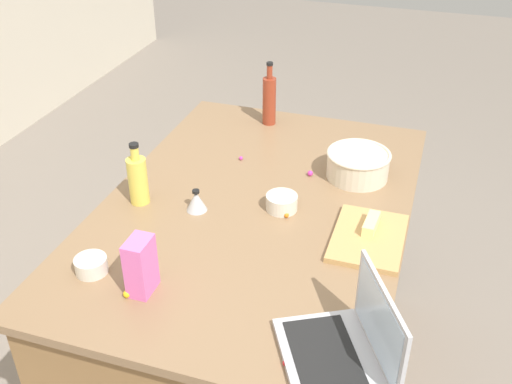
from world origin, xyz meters
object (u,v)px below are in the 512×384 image
bottle_soy (269,99)px  butter_stick_left (371,224)px  laptop (346,348)px  cutting_board (368,238)px  candy_bag (141,266)px  mixing_bowl_large (358,164)px  bottle_oil (138,179)px  ramekin_medium (91,265)px  ramekin_small (282,202)px  kitchen_timer (196,201)px

bottle_soy → butter_stick_left: 0.86m
laptop → bottle_soy: size_ratio=1.39×
cutting_board → candy_bag: (-0.42, 0.56, 0.08)m
laptop → mixing_bowl_large: (0.88, 0.12, 0.01)m
bottle_soy → candy_bag: (-1.13, 0.02, -0.02)m
bottle_oil → ramekin_medium: 0.39m
mixing_bowl_large → butter_stick_left: size_ratio=2.11×
mixing_bowl_large → candy_bag: (-0.80, 0.46, 0.03)m
ramekin_small → cutting_board: bearing=-106.3°
bottle_soy → kitchen_timer: (-0.71, 0.04, -0.07)m
bottle_soy → cutting_board: bearing=-142.7°
bottle_soy → candy_bag: bearing=178.9°
butter_stick_left → cutting_board: bearing=180.0°
mixing_bowl_large → ramekin_medium: bearing=140.5°
bottle_soy → cutting_board: size_ratio=0.89×
bottle_oil → ramekin_small: 0.49m
candy_bag → laptop: bearing=-98.2°
butter_stick_left → kitchen_timer: size_ratio=1.43×
butter_stick_left → kitchen_timer: 0.58m
cutting_board → ramekin_small: size_ratio=2.87×
candy_bag → bottle_soy: bearing=-1.1°
laptop → ramekin_small: laptop is taller
ramekin_medium → candy_bag: (-0.03, -0.18, 0.06)m
laptop → butter_stick_left: bearing=2.5°
cutting_board → ramekin_small: 0.32m
bottle_oil → bottle_soy: (0.73, -0.24, 0.02)m
cutting_board → ramekin_medium: 0.84m
mixing_bowl_large → ramekin_small: 0.35m
mixing_bowl_large → butter_stick_left: mixing_bowl_large is taller
mixing_bowl_large → bottle_soy: size_ratio=0.85×
cutting_board → bottle_oil: bearing=91.4°
cutting_board → candy_bag: candy_bag is taller
kitchen_timer → candy_bag: candy_bag is taller
mixing_bowl_large → ramekin_medium: size_ratio=2.45×
bottle_soy → ramekin_medium: bearing=169.8°
bottle_soy → candy_bag: 1.13m
laptop → ramekin_medium: bearing=81.8°
ramekin_small → ramekin_medium: 0.65m
mixing_bowl_large → cutting_board: mixing_bowl_large is taller
bottle_soy → ramekin_small: 0.67m
butter_stick_left → ramekin_medium: butter_stick_left is taller
ramekin_small → butter_stick_left: bearing=-99.3°
mixing_bowl_large → ramekin_medium: (-0.77, 0.64, -0.03)m
ramekin_small → candy_bag: 0.58m
ramekin_small → ramekin_medium: size_ratio=1.12×
cutting_board → butter_stick_left: 0.05m
bottle_soy → candy_bag: size_ratio=1.60×
bottle_oil → kitchen_timer: 0.21m
cutting_board → kitchen_timer: size_ratio=3.95×
butter_stick_left → ramekin_medium: size_ratio=1.16×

